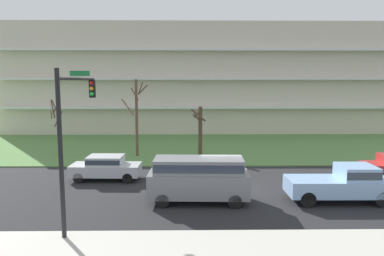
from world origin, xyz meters
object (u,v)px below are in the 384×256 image
Objects in this scene: tree_left at (136,115)px; sedan_silver_center_right at (106,166)px; van_gray_center_left at (199,176)px; traffic_signal_mast at (74,120)px; tree_center at (200,129)px; tree_far_left at (58,128)px; pickup_blue_near_left at (343,183)px.

tree_left reaches higher than sedan_silver_center_right.
traffic_signal_mast is (-5.51, -2.82, 3.26)m from van_gray_center_left.
tree_center reaches higher than sedan_silver_center_right.
tree_far_left is at bearing 136.02° from van_gray_center_left.
tree_center is at bearing -128.50° from sedan_silver_center_right.
tree_far_left reaches higher than tree_center.
traffic_signal_mast is (0.32, -7.32, 3.79)m from sedan_silver_center_right.
sedan_silver_center_right is at bearing 92.52° from traffic_signal_mast.
pickup_blue_near_left is 13.91m from traffic_signal_mast.
tree_center is 12.00m from van_gray_center_left.
tree_left reaches higher than tree_center.
van_gray_center_left reaches higher than sedan_silver_center_right.
sedan_silver_center_right is at bearing -98.08° from tree_left.
tree_center is at bearing 0.28° from tree_far_left.
pickup_blue_near_left is 0.79× the size of traffic_signal_mast.
tree_left is 14.65m from traffic_signal_mast.
tree_left is 17.30m from pickup_blue_near_left.
tree_center reaches higher than van_gray_center_left.
traffic_signal_mast is (-0.71, -14.59, 1.12)m from tree_left.
sedan_silver_center_right is at bearing 144.53° from van_gray_center_left.
tree_left is at bearing 87.21° from traffic_signal_mast.
sedan_silver_center_right is (-1.03, -7.28, -2.66)m from tree_left.
traffic_signal_mast reaches higher than pickup_blue_near_left.
van_gray_center_left is (11.42, -11.90, -1.04)m from tree_far_left.
van_gray_center_left reaches higher than pickup_blue_near_left.
traffic_signal_mast is at bearing 94.32° from sedan_silver_center_right.
tree_far_left reaches higher than sedan_silver_center_right.
tree_far_left is 0.75× the size of tree_left.
tree_center is at bearing 67.89° from traffic_signal_mast.
traffic_signal_mast reaches higher than tree_left.
van_gray_center_left is at bearing 27.10° from traffic_signal_mast.
traffic_signal_mast is at bearing -68.11° from tree_far_left.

